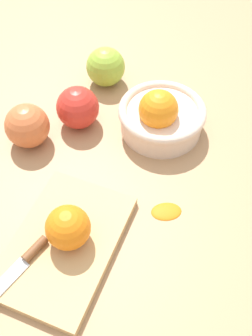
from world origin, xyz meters
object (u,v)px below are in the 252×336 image
object	(u,v)px
cutting_board	(64,244)
apple_front_left_3	(78,108)
bowl	(161,116)
apple_front_left	(106,67)
knife	(20,266)
apple_front_left_2	(27,126)
orange_on_board	(68,228)

from	to	relation	value
cutting_board	apple_front_left_3	world-z (taller)	apple_front_left_3
bowl	apple_front_left	world-z (taller)	bowl
bowl	apple_front_left_3	size ratio (longest dim) A/B	2.02
knife	apple_front_left_2	world-z (taller)	apple_front_left_2
knife	apple_front_left	xyz separation A→B (m)	(-0.45, -0.06, 0.02)
cutting_board	knife	size ratio (longest dim) A/B	1.55
orange_on_board	apple_front_left_2	bearing A→B (deg)	-133.84
orange_on_board	apple_front_left	bearing A→B (deg)	-163.70
cutting_board	knife	bearing A→B (deg)	-32.50
knife	apple_front_left_2	size ratio (longest dim) A/B	1.86
apple_front_left	orange_on_board	bearing A→B (deg)	16.30
cutting_board	apple_front_left_2	distance (m)	0.24
apple_front_left	apple_front_left_2	bearing A→B (deg)	-16.27
orange_on_board	apple_front_left_3	size ratio (longest dim) A/B	0.84
orange_on_board	apple_front_left_3	distance (m)	0.27
apple_front_left_3	apple_front_left_2	bearing A→B (deg)	-38.87
apple_front_left_2	cutting_board	bearing A→B (deg)	43.44
knife	apple_front_left_3	bearing A→B (deg)	-168.94
bowl	apple_front_left	size ratio (longest dim) A/B	2.03
apple_front_left_2	apple_front_left	bearing A→B (deg)	163.73
orange_on_board	knife	xyz separation A→B (m)	(0.07, -0.05, -0.03)
apple_front_left_2	bowl	bearing A→B (deg)	119.31
apple_front_left	apple_front_left_3	size ratio (longest dim) A/B	0.99
orange_on_board	apple_front_left_2	size ratio (longest dim) A/B	0.83
apple_front_left	knife	bearing A→B (deg)	8.06
bowl	apple_front_left_3	distance (m)	0.16
orange_on_board	apple_front_left_2	distance (m)	0.24
knife	apple_front_left_2	distance (m)	0.27
orange_on_board	knife	world-z (taller)	orange_on_board
apple_front_left_2	apple_front_left_3	world-z (taller)	same
cutting_board	apple_front_left	xyz separation A→B (m)	(-0.39, -0.10, 0.03)
orange_on_board	apple_front_left_3	bearing A→B (deg)	-156.06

